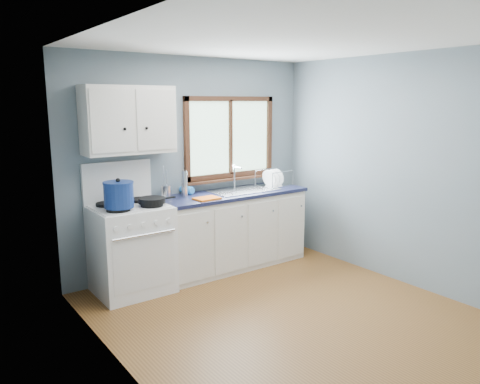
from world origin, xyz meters
TOP-DOWN VIEW (x-y plane):
  - floor at (0.00, 0.00)m, footprint 3.20×3.60m
  - ceiling at (0.00, 0.00)m, footprint 3.20×3.60m
  - wall_back at (0.00, 1.81)m, footprint 3.20×0.02m
  - wall_left at (-1.61, 0.00)m, footprint 0.02×3.60m
  - wall_right at (1.61, 0.00)m, footprint 0.02×3.60m
  - gas_range at (-0.95, 1.47)m, footprint 0.76×0.69m
  - base_cabinets at (0.36, 1.49)m, footprint 1.85×0.60m
  - countertop at (0.36, 1.49)m, footprint 1.89×0.64m
  - sink at (0.54, 1.49)m, footprint 0.84×0.46m
  - window at (0.54, 1.77)m, footprint 1.36×0.10m
  - upper_cabinets at (-0.85, 1.63)m, footprint 0.95×0.35m
  - skillet at (-0.76, 1.33)m, footprint 0.42×0.29m
  - stockpot at (-1.11, 1.33)m, footprint 0.35×0.35m
  - utensil_crock at (-0.44, 1.64)m, footprint 0.13×0.13m
  - thermos at (-0.23, 1.58)m, footprint 0.09×0.09m
  - soap_bottle at (-0.11, 1.62)m, footprint 0.12×0.12m
  - dish_towel at (-0.11, 1.31)m, footprint 0.28×0.21m
  - dish_rack at (1.04, 1.52)m, footprint 0.46×0.37m

SIDE VIEW (x-z plane):
  - floor at x=0.00m, z-range -0.02..0.00m
  - base_cabinets at x=0.36m, z-range -0.03..0.85m
  - gas_range at x=-0.95m, z-range -0.19..1.17m
  - sink at x=0.54m, z-range 0.64..1.08m
  - countertop at x=0.36m, z-range 0.88..0.92m
  - dish_towel at x=-0.11m, z-range 0.92..0.94m
  - dish_rack at x=1.04m, z-range 0.87..1.09m
  - skillet at x=-0.76m, z-range 0.96..1.02m
  - utensil_crock at x=-0.44m, z-range 0.81..1.18m
  - soap_bottle at x=-0.11m, z-range 0.92..1.17m
  - thermos at x=-0.23m, z-range 0.92..1.22m
  - stockpot at x=-1.11m, z-range 0.94..1.24m
  - wall_back at x=0.00m, z-range 0.00..2.50m
  - wall_left at x=-1.61m, z-range 0.00..2.50m
  - wall_right at x=1.61m, z-range 0.00..2.50m
  - window at x=0.54m, z-range 0.96..1.99m
  - upper_cabinets at x=-0.85m, z-range 1.45..2.15m
  - ceiling at x=0.00m, z-range 2.50..2.52m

